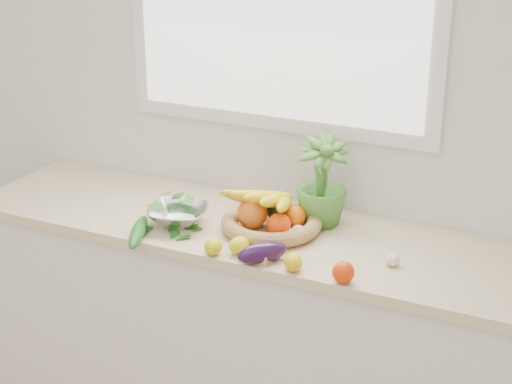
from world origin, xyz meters
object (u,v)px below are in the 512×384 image
at_px(apple, 277,227).
at_px(fruit_basket, 271,217).
at_px(eggplant, 262,253).
at_px(colander_with_spinach, 178,211).
at_px(potted_herb, 322,181).
at_px(cucumber, 138,232).

relative_size(apple, fruit_basket, 0.15).
relative_size(eggplant, fruit_basket, 0.37).
bearing_deg(eggplant, fruit_basket, 108.40).
bearing_deg(fruit_basket, colander_with_spinach, -162.02).
xyz_separation_m(apple, eggplant, (0.04, -0.21, -0.00)).
bearing_deg(apple, eggplant, -79.69).
distance_m(potted_herb, colander_with_spinach, 0.56).
bearing_deg(potted_herb, eggplant, -99.27).
height_order(cucumber, fruit_basket, fruit_basket).
height_order(potted_herb, fruit_basket, potted_herb).
bearing_deg(apple, cucumber, -153.25).
relative_size(apple, cucumber, 0.27).
distance_m(potted_herb, fruit_basket, 0.23).
height_order(potted_herb, colander_with_spinach, potted_herb).
xyz_separation_m(cucumber, fruit_basket, (0.41, 0.27, 0.03)).
height_order(cucumber, potted_herb, potted_herb).
xyz_separation_m(apple, colander_with_spinach, (-0.38, -0.07, 0.02)).
bearing_deg(cucumber, apple, 26.75).
xyz_separation_m(apple, fruit_basket, (-0.05, 0.04, 0.02)).
bearing_deg(cucumber, potted_herb, 36.22).
distance_m(eggplant, potted_herb, 0.42).
bearing_deg(potted_herb, colander_with_spinach, -153.15).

